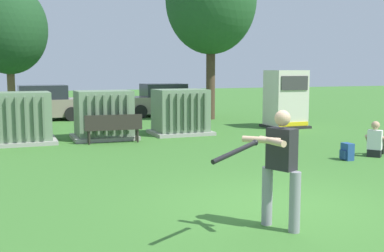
% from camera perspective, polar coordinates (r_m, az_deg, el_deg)
% --- Properties ---
extents(ground_plane, '(96.00, 96.00, 0.00)m').
position_cam_1_polar(ground_plane, '(8.27, 10.54, -9.53)').
color(ground_plane, '#3D752D').
extents(transformer_west, '(2.10, 1.70, 1.62)m').
position_cam_1_polar(transformer_west, '(15.77, -20.04, 0.85)').
color(transformer_west, '#9E9B93').
rests_on(transformer_west, ground).
extents(transformer_mid_west, '(2.10, 1.70, 1.62)m').
position_cam_1_polar(transformer_mid_west, '(16.11, -10.64, 1.27)').
color(transformer_mid_west, '#9E9B93').
rests_on(transformer_mid_west, ground).
extents(transformer_mid_east, '(2.10, 1.70, 1.62)m').
position_cam_1_polar(transformer_mid_east, '(16.97, -1.41, 1.66)').
color(transformer_mid_east, '#9E9B93').
rests_on(transformer_mid_east, ground).
extents(generator_enclosure, '(1.60, 1.40, 2.30)m').
position_cam_1_polar(generator_enclosure, '(19.28, 11.27, 3.18)').
color(generator_enclosure, '#262626').
rests_on(generator_enclosure, ground).
extents(park_bench, '(1.82, 0.52, 0.92)m').
position_cam_1_polar(park_bench, '(15.06, -9.50, -0.05)').
color(park_bench, '#2D2823').
rests_on(park_bench, ground).
extents(batter, '(1.56, 0.93, 1.74)m').
position_cam_1_polar(batter, '(6.88, 10.51, -4.48)').
color(batter, gray).
rests_on(batter, ground).
extents(seated_spectator, '(0.77, 0.69, 0.96)m').
position_cam_1_polar(seated_spectator, '(13.57, 21.34, -1.86)').
color(seated_spectator, black).
rests_on(seated_spectator, ground).
extents(backpack, '(0.27, 0.33, 0.44)m').
position_cam_1_polar(backpack, '(12.76, 18.26, -2.99)').
color(backpack, '#264C8C').
rests_on(backpack, ground).
extents(tree_left, '(2.96, 2.96, 5.66)m').
position_cam_1_polar(tree_left, '(19.98, -21.33, 10.85)').
color(tree_left, brown).
rests_on(tree_left, ground).
extents(tree_center_left, '(4.19, 4.19, 8.01)m').
position_cam_1_polar(tree_center_left, '(22.38, 2.31, 14.97)').
color(tree_center_left, '#4C3828').
rests_on(tree_center_left, ground).
extents(parked_car_leftmost, '(4.25, 2.01, 1.62)m').
position_cam_1_polar(parked_car_leftmost, '(22.75, -17.88, 2.55)').
color(parked_car_leftmost, gray).
rests_on(parked_car_leftmost, ground).
extents(parked_car_left_of_center, '(4.22, 1.95, 1.62)m').
position_cam_1_polar(parked_car_left_of_center, '(23.97, -3.73, 3.06)').
color(parked_car_left_of_center, gray).
rests_on(parked_car_left_of_center, ground).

